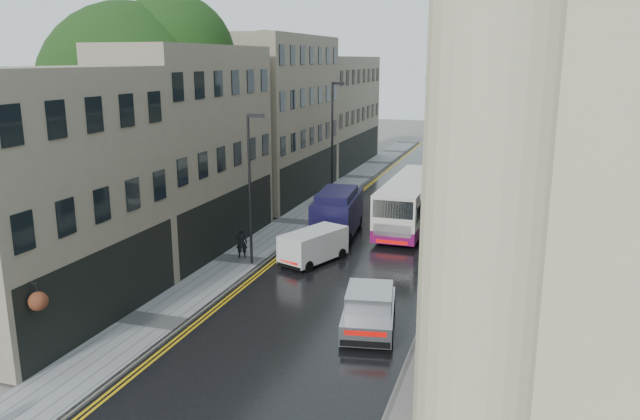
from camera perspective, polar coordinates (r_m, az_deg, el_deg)
The scene contains 15 objects.
road at distance 39.05m, azimuth 5.78°, elevation -1.86°, with size 9.00×85.00×0.02m, color black.
left_sidewalk at distance 40.60m, azimuth -2.31°, elevation -1.12°, with size 2.70×85.00×0.12m, color gray.
right_sidewalk at distance 38.33m, azimuth 13.70°, elevation -2.40°, with size 1.80×85.00×0.12m, color slate.
old_shop_row at distance 43.15m, azimuth -5.77°, elevation 7.73°, with size 4.50×56.00×12.00m, color gray, non-canonical shape.
modern_block at distance 35.59m, azimuth 22.08°, elevation 7.17°, with size 8.00×40.00×14.00m, color #BDB08C, non-canonical shape.
tree_near at distance 35.80m, azimuth -16.81°, elevation 7.53°, with size 10.56×10.56×13.89m, color black, non-canonical shape.
tree_far at distance 46.98m, azimuth -7.41°, elevation 8.44°, with size 9.24×9.24×12.46m, color black, non-canonical shape.
cream_bus at distance 37.30m, azimuth 5.65°, elevation -0.18°, with size 2.52×11.07×3.02m, color white, non-canonical shape.
white_lorry at distance 46.78m, azimuth 10.80°, elevation 3.31°, with size 2.49×8.30×4.36m, color white, non-canonical shape.
silver_hatchback at distance 23.53m, azimuth 2.08°, elevation -10.33°, with size 1.92×4.40×1.65m, color #9B9A9F, non-canonical shape.
white_van at distance 32.08m, azimuth -3.20°, elevation -3.61°, with size 1.67×3.89×1.76m, color silver, non-canonical shape.
navy_van at distance 35.87m, azimuth -0.61°, elevation -0.78°, with size 2.27×5.68×2.90m, color black, non-canonical shape.
pedestrian at distance 33.27m, azimuth -7.18°, elevation -2.96°, with size 0.61×0.40×1.67m, color black.
lamp_post_near at distance 31.59m, azimuth -6.43°, elevation 1.75°, with size 0.86×0.19×7.63m, color black, non-canonical shape.
lamp_post_far at distance 46.80m, azimuth 1.13°, elevation 6.31°, with size 0.97×0.22×8.61m, color black, non-canonical shape.
Camera 1 is at (7.73, -9.34, 10.41)m, focal length 35.00 mm.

